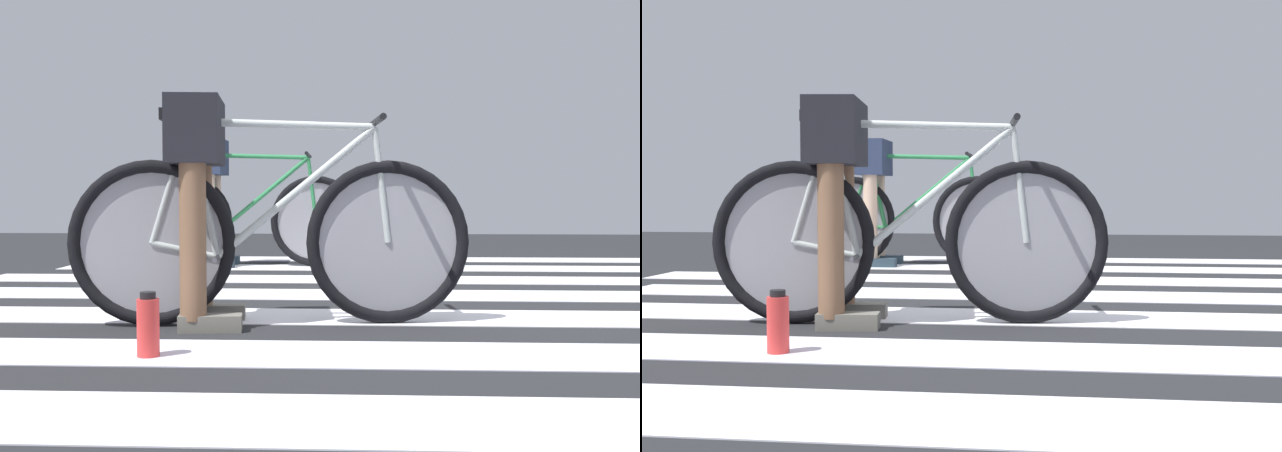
# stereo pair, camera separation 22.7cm
# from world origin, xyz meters

# --- Properties ---
(ground) EXTENTS (18.00, 14.00, 0.02)m
(ground) POSITION_xyz_m (0.00, 0.00, 0.01)
(ground) COLOR #222326
(crosswalk_markings) EXTENTS (5.49, 5.75, 0.00)m
(crosswalk_markings) POSITION_xyz_m (0.05, 0.15, 0.02)
(crosswalk_markings) COLOR silver
(crosswalk_markings) RESTS_ON ground
(bicycle_1_of_2) EXTENTS (1.73, 0.52, 0.93)m
(bicycle_1_of_2) POSITION_xyz_m (-0.62, -0.42, 0.41)
(bicycle_1_of_2) COLOR black
(bicycle_1_of_2) RESTS_ON ground
(cyclist_1_of_2) EXTENTS (0.35, 0.43, 0.98)m
(cyclist_1_of_2) POSITION_xyz_m (-0.93, -0.45, 0.65)
(cyclist_1_of_2) COLOR brown
(cyclist_1_of_2) RESTS_ON ground
(bicycle_2_of_2) EXTENTS (1.74, 0.52, 0.93)m
(bicycle_2_of_2) POSITION_xyz_m (-1.08, 2.16, 0.41)
(bicycle_2_of_2) COLOR black
(bicycle_2_of_2) RESTS_ON ground
(cyclist_2_of_2) EXTENTS (0.31, 0.41, 1.00)m
(cyclist_2_of_2) POSITION_xyz_m (-1.39, 2.15, 0.67)
(cyclist_2_of_2) COLOR beige
(cyclist_2_of_2) RESTS_ON ground
(water_bottle) EXTENTS (0.08, 0.08, 0.23)m
(water_bottle) POSITION_xyz_m (-0.97, -1.07, 0.13)
(water_bottle) COLOR red
(water_bottle) RESTS_ON ground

